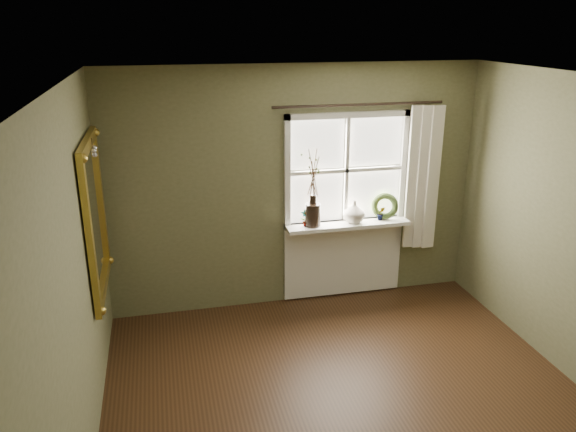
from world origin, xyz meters
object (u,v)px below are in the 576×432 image
at_px(cream_vase, 354,212).
at_px(wreath, 385,209).
at_px(gilt_mirror, 95,216).
at_px(dark_jug, 313,215).

xyz_separation_m(cream_vase, wreath, (0.37, 0.04, -0.01)).
distance_m(wreath, gilt_mirror, 3.05).
bearing_deg(wreath, dark_jug, -157.32).
xyz_separation_m(dark_jug, gilt_mirror, (-2.12, -0.62, 0.36)).
relative_size(cream_vase, gilt_mirror, 0.18).
bearing_deg(wreath, gilt_mirror, -147.52).
bearing_deg(dark_jug, cream_vase, 0.00).
height_order(wreath, gilt_mirror, gilt_mirror).
distance_m(dark_jug, gilt_mirror, 2.24).
xyz_separation_m(wreath, gilt_mirror, (-2.95, -0.66, 0.37)).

